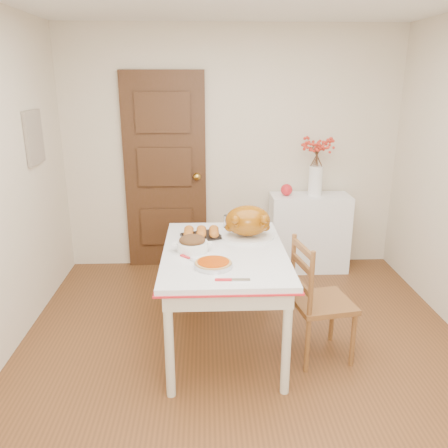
{
  "coord_description": "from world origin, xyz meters",
  "views": [
    {
      "loc": [
        -0.28,
        -2.76,
        1.98
      ],
      "look_at": [
        -0.15,
        0.37,
        0.97
      ],
      "focal_mm": 36.51,
      "sensor_mm": 36.0,
      "label": 1
    }
  ],
  "objects_px": {
    "turkey_platter": "(248,222)",
    "kitchen_table": "(224,299)",
    "pumpkin_pie": "(213,263)",
    "sideboard": "(309,233)",
    "chair_oak": "(323,300)"
  },
  "relations": [
    {
      "from": "pumpkin_pie",
      "to": "sideboard",
      "type": "bearing_deg",
      "value": 59.38
    },
    {
      "from": "sideboard",
      "to": "chair_oak",
      "type": "bearing_deg",
      "value": -99.08
    },
    {
      "from": "kitchen_table",
      "to": "pumpkin_pie",
      "type": "distance_m",
      "value": 0.53
    },
    {
      "from": "turkey_platter",
      "to": "kitchen_table",
      "type": "bearing_deg",
      "value": -127.15
    },
    {
      "from": "sideboard",
      "to": "pumpkin_pie",
      "type": "xyz_separation_m",
      "value": [
        -1.05,
        -1.77,
        0.41
      ]
    },
    {
      "from": "kitchen_table",
      "to": "chair_oak",
      "type": "relative_size",
      "value": 1.45
    },
    {
      "from": "kitchen_table",
      "to": "chair_oak",
      "type": "height_order",
      "value": "chair_oak"
    },
    {
      "from": "sideboard",
      "to": "pumpkin_pie",
      "type": "height_order",
      "value": "pumpkin_pie"
    },
    {
      "from": "kitchen_table",
      "to": "sideboard",
      "type": "bearing_deg",
      "value": 56.54
    },
    {
      "from": "chair_oak",
      "to": "kitchen_table",
      "type": "bearing_deg",
      "value": 67.27
    },
    {
      "from": "chair_oak",
      "to": "pumpkin_pie",
      "type": "height_order",
      "value": "chair_oak"
    },
    {
      "from": "sideboard",
      "to": "pumpkin_pie",
      "type": "distance_m",
      "value": 2.1
    },
    {
      "from": "turkey_platter",
      "to": "pumpkin_pie",
      "type": "relative_size",
      "value": 1.62
    },
    {
      "from": "kitchen_table",
      "to": "turkey_platter",
      "type": "distance_m",
      "value": 0.61
    },
    {
      "from": "sideboard",
      "to": "turkey_platter",
      "type": "bearing_deg",
      "value": -122.35
    }
  ]
}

